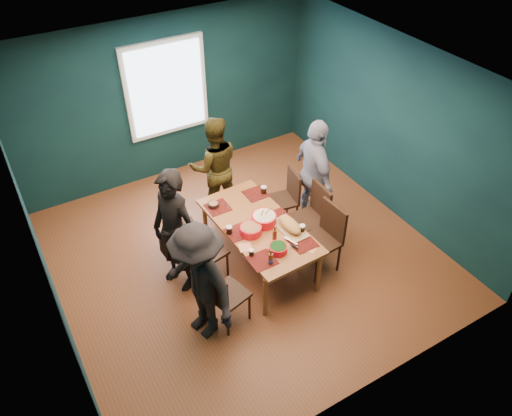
{
  "coord_description": "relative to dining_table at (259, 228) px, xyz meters",
  "views": [
    {
      "loc": [
        -2.46,
        -4.51,
        5.04
      ],
      "look_at": [
        0.05,
        -0.25,
        1.01
      ],
      "focal_mm": 35.0,
      "sensor_mm": 36.0,
      "label": 1
    }
  ],
  "objects": [
    {
      "name": "room",
      "position": [
        -0.09,
        0.5,
        0.74
      ],
      "size": [
        5.01,
        5.01,
        2.71
      ],
      "color": "brown",
      "rests_on": "ground"
    },
    {
      "name": "dining_table",
      "position": [
        0.0,
        0.0,
        0.0
      ],
      "size": [
        0.99,
        1.87,
        0.7
      ],
      "rotation": [
        0.0,
        0.0,
        0.04
      ],
      "color": "#964F2D",
      "rests_on": "floor"
    },
    {
      "name": "chair_left_far",
      "position": [
        -0.89,
        0.7,
        -0.11
      ],
      "size": [
        0.43,
        0.43,
        0.9
      ],
      "rotation": [
        0.0,
        0.0,
        -0.06
      ],
      "color": "black",
      "rests_on": "floor"
    },
    {
      "name": "chair_left_mid",
      "position": [
        -0.82,
        0.08,
        -0.06
      ],
      "size": [
        0.52,
        0.52,
        0.98
      ],
      "rotation": [
        0.0,
        0.0,
        0.21
      ],
      "color": "black",
      "rests_on": "floor"
    },
    {
      "name": "chair_left_near",
      "position": [
        -0.91,
        -0.69,
        -0.09
      ],
      "size": [
        0.51,
        0.51,
        0.93
      ],
      "rotation": [
        0.0,
        0.0,
        0.25
      ],
      "color": "black",
      "rests_on": "floor"
    },
    {
      "name": "chair_right_far",
      "position": [
        0.81,
        0.53,
        -0.1
      ],
      "size": [
        0.47,
        0.47,
        0.91
      ],
      "rotation": [
        0.0,
        0.0,
        -0.16
      ],
      "color": "black",
      "rests_on": "floor"
    },
    {
      "name": "chair_right_mid",
      "position": [
        0.87,
        -0.04,
        -0.06
      ],
      "size": [
        0.46,
        0.46,
        0.99
      ],
      "rotation": [
        0.0,
        0.0,
        -0.04
      ],
      "color": "black",
      "rests_on": "floor"
    },
    {
      "name": "chair_right_near",
      "position": [
        0.74,
        -0.5,
        -0.04
      ],
      "size": [
        0.49,
        0.49,
        1.02
      ],
      "rotation": [
        0.0,
        0.0,
        0.07
      ],
      "color": "black",
      "rests_on": "floor"
    },
    {
      "name": "person_far_left",
      "position": [
        -1.09,
        0.22,
        0.26
      ],
      "size": [
        0.65,
        0.76,
        1.77
      ],
      "primitive_type": "imported",
      "rotation": [
        0.0,
        0.0,
        5.12
      ],
      "color": "black",
      "rests_on": "floor"
    },
    {
      "name": "person_back",
      "position": [
        0.04,
        1.37,
        0.17
      ],
      "size": [
        0.92,
        0.8,
        1.61
      ],
      "primitive_type": "imported",
      "rotation": [
        0.0,
        0.0,
        2.86
      ],
      "color": "black",
      "rests_on": "floor"
    },
    {
      "name": "person_right",
      "position": [
        1.16,
        0.38,
        0.23
      ],
      "size": [
        0.6,
        1.07,
        1.73
      ],
      "primitive_type": "imported",
      "rotation": [
        0.0,
        0.0,
        1.39
      ],
      "color": "white",
      "rests_on": "floor"
    },
    {
      "name": "person_near_left",
      "position": [
        -1.17,
        -0.65,
        0.19
      ],
      "size": [
        0.87,
        1.18,
        1.64
      ],
      "primitive_type": "imported",
      "rotation": [
        0.0,
        0.0,
        4.98
      ],
      "color": "black",
      "rests_on": "floor"
    },
    {
      "name": "bowl_salad",
      "position": [
        -0.18,
        -0.1,
        0.13
      ],
      "size": [
        0.28,
        0.28,
        0.12
      ],
      "color": "red",
      "rests_on": "dining_table"
    },
    {
      "name": "bowl_dumpling",
      "position": [
        0.08,
        -0.01,
        0.14
      ],
      "size": [
        0.33,
        0.33,
        0.31
      ],
      "color": "red",
      "rests_on": "dining_table"
    },
    {
      "name": "bowl_herbs",
      "position": [
        -0.05,
        -0.56,
        0.12
      ],
      "size": [
        0.23,
        0.23,
        0.1
      ],
      "color": "red",
      "rests_on": "dining_table"
    },
    {
      "name": "cutting_board",
      "position": [
        0.3,
        -0.29,
        0.13
      ],
      "size": [
        0.33,
        0.66,
        0.15
      ],
      "rotation": [
        0.0,
        0.0,
        0.05
      ],
      "color": "tan",
      "rests_on": "dining_table"
    },
    {
      "name": "small_bowl",
      "position": [
        -0.34,
        0.64,
        0.1
      ],
      "size": [
        0.15,
        0.15,
        0.06
      ],
      "color": "black",
      "rests_on": "dining_table"
    },
    {
      "name": "beer_bottle_a",
      "position": [
        -0.24,
        -0.69,
        0.15
      ],
      "size": [
        0.06,
        0.06,
        0.22
      ],
      "color": "#49240D",
      "rests_on": "dining_table"
    },
    {
      "name": "beer_bottle_b",
      "position": [
        0.03,
        -0.35,
        0.15
      ],
      "size": [
        0.06,
        0.06,
        0.22
      ],
      "color": "#49240D",
      "rests_on": "dining_table"
    },
    {
      "name": "cola_glass_a",
      "position": [
        -0.37,
        -0.45,
        0.12
      ],
      "size": [
        0.06,
        0.06,
        0.09
      ],
      "color": "black",
      "rests_on": "dining_table"
    },
    {
      "name": "cola_glass_b",
      "position": [
        0.41,
        -0.41,
        0.13
      ],
      "size": [
        0.08,
        0.08,
        0.11
      ],
      "color": "black",
      "rests_on": "dining_table"
    },
    {
      "name": "cola_glass_c",
      "position": [
        0.41,
        0.56,
        0.13
      ],
      "size": [
        0.08,
        0.08,
        0.11
      ],
      "color": "black",
      "rests_on": "dining_table"
    },
    {
      "name": "cola_glass_d",
      "position": [
        -0.41,
        0.05,
        0.13
      ],
      "size": [
        0.08,
        0.08,
        0.11
      ],
      "color": "black",
      "rests_on": "dining_table"
    },
    {
      "name": "napkin_a",
      "position": [
        0.37,
        0.04,
        0.07
      ],
      "size": [
        0.16,
        0.16,
        0.0
      ],
      "primitive_type": "cube",
      "rotation": [
        0.0,
        0.0,
        0.08
      ],
      "color": "#E98362",
      "rests_on": "dining_table"
    },
    {
      "name": "napkin_b",
      "position": [
        -0.37,
        -0.29,
        0.07
      ],
      "size": [
        0.2,
        0.2,
        0.0
      ],
      "primitive_type": "cube",
      "rotation": [
        0.0,
        0.0,
        -0.28
      ],
      "color": "#E98362",
      "rests_on": "dining_table"
    },
    {
      "name": "napkin_c",
      "position": [
        0.33,
        -0.72,
        0.07
      ],
      "size": [
        0.19,
        0.19,
        0.0
      ],
      "primitive_type": "cube",
      "rotation": [
        0.0,
        0.0,
        0.51
      ],
      "color": "#E98362",
      "rests_on": "dining_table"
    }
  ]
}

